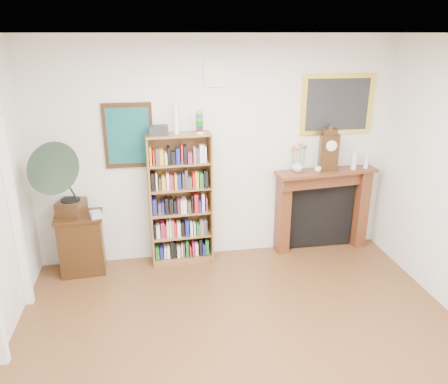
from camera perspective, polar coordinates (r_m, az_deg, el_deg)
The scene contains 14 objects.
room at distance 3.17m, azimuth 5.72°, elevation -6.30°, with size 4.51×5.01×2.81m.
teal_poster at distance 5.35m, azimuth -12.38°, elevation 7.19°, with size 0.58×0.04×0.78m.
small_picture at distance 5.29m, azimuth -1.14°, elevation 15.20°, with size 0.26×0.04×0.30m.
gilt_painting at distance 5.78m, azimuth 14.57°, elevation 10.99°, with size 0.95×0.04×0.75m.
bookshelf at distance 5.42m, azimuth -5.73°, elevation -0.13°, with size 0.79×0.32×1.94m.
side_cabinet at distance 5.64m, azimuth -18.10°, elevation -6.41°, with size 0.56×0.40×0.76m, color black.
fireplace at distance 5.98m, azimuth 12.70°, elevation -1.31°, with size 1.37×0.46×1.13m.
gramophone at distance 5.20m, azimuth -20.15°, elevation 2.02°, with size 0.75×0.85×0.96m.
cd_stack at distance 5.33m, azimuth -16.40°, elevation -2.85°, with size 0.12×0.12×0.08m, color silver.
mantel_clock at distance 5.73m, azimuth 13.55°, elevation 5.30°, with size 0.25×0.17×0.53m.
flower_vase at distance 5.63m, azimuth 9.60°, elevation 3.38°, with size 0.14×0.14×0.15m, color silver.
teacup at distance 5.67m, azimuth 12.18°, elevation 2.91°, with size 0.09×0.09×0.07m, color silver.
bottle_left at distance 5.88m, azimuth 16.63°, elevation 3.99°, with size 0.07×0.07×0.24m, color silver.
bottle_right at distance 5.98m, azimuth 18.10°, elevation 3.91°, with size 0.06×0.06×0.20m, color silver.
Camera 1 is at (-0.78, -2.73, 2.81)m, focal length 35.00 mm.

